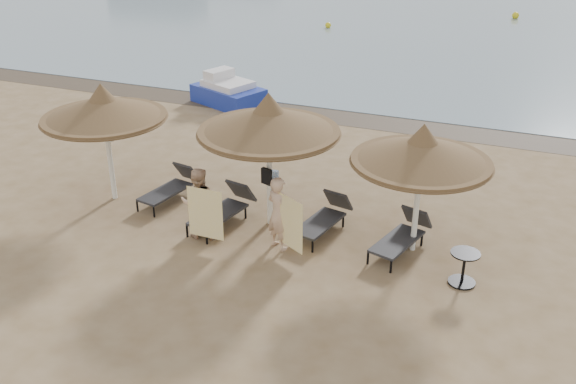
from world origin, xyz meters
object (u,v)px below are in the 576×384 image
(lounger_far_right, at_px, (403,234))
(side_table, at_px, (463,269))
(lounger_far_left, at_px, (172,186))
(pedal_boat, at_px, (228,92))
(person_right, at_px, (278,208))
(person_left, at_px, (198,198))
(lounger_near_right, at_px, (325,216))
(lounger_near_left, at_px, (225,207))
(palapa_left, at_px, (103,108))
(palapa_right, at_px, (422,151))
(palapa_center, at_px, (269,121))

(lounger_far_right, relative_size, side_table, 2.71)
(lounger_far_left, bearing_deg, pedal_boat, 116.51)
(person_right, bearing_deg, person_left, 31.42)
(person_left, height_order, person_right, person_right)
(lounger_near_right, xyz_separation_m, person_right, (-0.68, -1.05, 0.60))
(lounger_near_left, bearing_deg, palapa_left, -170.49)
(side_table, bearing_deg, lounger_far_right, 148.45)
(lounger_far_right, bearing_deg, lounger_near_right, -168.98)
(lounger_near_right, bearing_deg, lounger_far_left, -169.85)
(person_right, bearing_deg, palapa_left, 17.25)
(palapa_right, xyz_separation_m, person_right, (-2.68, -0.97, -1.30))
(palapa_center, height_order, palapa_right, palapa_center)
(person_left, xyz_separation_m, pedal_boat, (-3.59, 8.60, -0.51))
(person_left, relative_size, pedal_boat, 0.67)
(side_table, height_order, pedal_boat, pedal_boat)
(lounger_near_right, distance_m, pedal_boat, 9.55)
(lounger_far_left, xyz_separation_m, lounger_near_left, (1.74, -0.58, 0.02))
(palapa_right, distance_m, lounger_far_right, 1.91)
(lounger_far_right, xyz_separation_m, side_table, (1.37, -0.84, -0.03))
(side_table, bearing_deg, palapa_left, 175.66)
(palapa_right, distance_m, side_table, 2.43)
(palapa_left, relative_size, palapa_center, 0.94)
(palapa_left, bearing_deg, side_table, -4.34)
(palapa_center, height_order, person_right, palapa_center)
(palapa_center, height_order, side_table, palapa_center)
(lounger_near_right, relative_size, person_right, 0.97)
(palapa_center, height_order, lounger_near_right, palapa_center)
(palapa_right, height_order, lounger_near_right, palapa_right)
(lounger_near_left, bearing_deg, lounger_far_left, 173.15)
(lounger_near_right, bearing_deg, person_left, -141.70)
(side_table, distance_m, person_left, 5.67)
(lounger_near_right, distance_m, person_right, 1.39)
(palapa_left, bearing_deg, person_right, -8.56)
(palapa_left, xyz_separation_m, pedal_boat, (-0.71, 7.72, -1.90))
(lounger_near_right, distance_m, person_left, 2.82)
(person_right, xyz_separation_m, pedal_boat, (-5.39, 8.43, -0.53))
(palapa_center, bearing_deg, lounger_far_right, -0.72)
(lounger_far_right, xyz_separation_m, person_left, (-4.26, -1.07, 0.58))
(palapa_center, relative_size, lounger_far_right, 1.67)
(lounger_far_right, height_order, person_right, person_right)
(lounger_far_left, relative_size, lounger_near_left, 0.94)
(palapa_center, relative_size, pedal_boat, 1.10)
(lounger_far_left, height_order, person_right, person_right)
(lounger_far_right, bearing_deg, person_left, -149.88)
(lounger_far_left, xyz_separation_m, lounger_far_right, (5.78, -0.28, 0.01))
(lounger_far_right, bearing_deg, lounger_far_left, -166.75)
(person_left, bearing_deg, lounger_near_right, -169.08)
(lounger_far_left, xyz_separation_m, side_table, (7.15, -1.12, -0.03))
(palapa_right, relative_size, lounger_far_left, 1.57)
(palapa_center, distance_m, palapa_right, 3.29)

